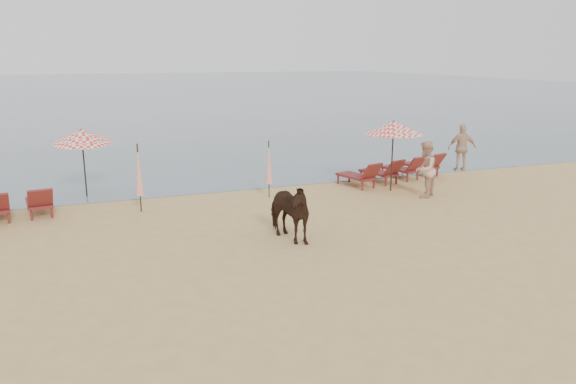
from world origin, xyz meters
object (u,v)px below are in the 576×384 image
Objects in this scene: umbrella_open_left_b at (82,136)px; umbrella_open_right at (393,128)px; cow at (286,211)px; lounger_cluster_right at (394,169)px; beachgoer_right_b at (462,148)px; umbrella_closed_right at (269,163)px; umbrella_closed_left at (139,170)px; beachgoer_right_a at (425,169)px.

umbrella_open_right is (10.30, -2.93, 0.16)m from umbrella_open_left_b.
cow is (-5.49, -3.87, -1.48)m from umbrella_open_right.
lounger_cluster_right is at bearing 75.81° from umbrella_open_right.
lounger_cluster_right is 2.40× the size of cow.
umbrella_closed_right is at bearing 30.14° from beachgoer_right_b.
beachgoer_right_b is (3.70, 0.73, 0.52)m from lounger_cluster_right.
umbrella_closed_left reaches higher than umbrella_closed_right.
umbrella_open_left_b is at bearing 18.13° from beachgoer_right_b.
umbrella_open_left_b reaches higher than cow.
beachgoer_right_a is (9.36, -1.54, -0.35)m from umbrella_closed_left.
umbrella_closed_right reaches higher than lounger_cluster_right.
beachgoer_right_a is at bearing -9.37° from umbrella_closed_left.
cow is at bearing -14.65° from beachgoer_right_a.
umbrella_closed_left reaches higher than beachgoer_right_a.
umbrella_open_right is 4.59m from umbrella_closed_right.
umbrella_closed_left is at bearing 170.47° from lounger_cluster_right.
umbrella_closed_right is 1.03× the size of cow.
umbrella_closed_right is at bearing 62.12° from cow.
lounger_cluster_right is 2.33× the size of umbrella_closed_right.
umbrella_open_right is at bearing 45.52° from beachgoer_right_b.
beachgoer_right_a is (0.60, -1.18, -1.32)m from umbrella_open_right.
beachgoer_right_a is (-0.34, -2.52, 0.50)m from lounger_cluster_right.
beachgoer_right_a is at bearing 60.25° from beachgoer_right_b.
lounger_cluster_right is 8.29m from cow.
umbrella_open_left_b is at bearing 159.15° from umbrella_closed_right.
umbrella_open_right is at bearing -140.17° from lounger_cluster_right.
umbrella_open_right reaches higher than umbrella_open_left_b.
lounger_cluster_right is at bearing 24.52° from cow.
umbrella_open_right is 1.31× the size of beachgoer_right_a.
umbrella_open_right is 1.18× the size of umbrella_closed_left.
umbrella_open_right reaches higher than lounger_cluster_right.
umbrella_closed_right reaches higher than beachgoer_right_a.
umbrella_open_left_b is at bearing -175.18° from umbrella_open_right.
beachgoer_right_b is (14.94, -0.85, -1.13)m from umbrella_open_left_b.
lounger_cluster_right is at bearing -136.12° from beachgoer_right_a.
umbrella_closed_right is 1.01× the size of beachgoer_right_a.
umbrella_open_right is 8.82m from umbrella_closed_left.
beachgoer_right_b is at bearing 15.89° from cow.
cow is 11.76m from beachgoer_right_b.
beachgoer_right_b reaches higher than lounger_cluster_right.
beachgoer_right_b is at bearing -4.10° from lounger_cluster_right.
umbrella_open_right reaches higher than cow.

